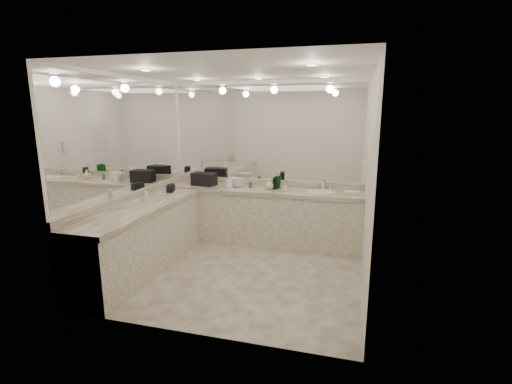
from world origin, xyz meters
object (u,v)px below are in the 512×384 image
(sink, at_px, (322,192))
(cream_cosmetic_case, at_px, (236,182))
(soap_bottle_c, at_px, (269,184))
(black_toiletry_bag, at_px, (204,179))
(wall_phone, at_px, (365,170))
(soap_bottle_b, at_px, (230,181))
(hand_towel, at_px, (352,192))
(soap_bottle_a, at_px, (211,180))

(sink, bearing_deg, cream_cosmetic_case, 178.03)
(soap_bottle_c, bearing_deg, black_toiletry_bag, 177.89)
(wall_phone, bearing_deg, soap_bottle_c, 161.87)
(sink, height_order, soap_bottle_b, soap_bottle_b)
(black_toiletry_bag, distance_m, hand_towel, 2.41)
(cream_cosmetic_case, relative_size, hand_towel, 1.06)
(wall_phone, distance_m, cream_cosmetic_case, 2.12)
(soap_bottle_b, height_order, soap_bottle_c, soap_bottle_b)
(black_toiletry_bag, relative_size, hand_towel, 1.72)
(sink, xyz_separation_m, soap_bottle_c, (-0.82, -0.03, 0.09))
(hand_towel, xyz_separation_m, soap_bottle_a, (-2.26, -0.03, 0.09))
(soap_bottle_a, height_order, soap_bottle_c, soap_bottle_a)
(hand_towel, bearing_deg, wall_phone, -72.68)
(sink, distance_m, hand_towel, 0.45)
(wall_phone, bearing_deg, hand_towel, 107.32)
(soap_bottle_b, xyz_separation_m, soap_bottle_c, (0.66, 0.02, -0.02))
(hand_towel, relative_size, soap_bottle_a, 1.04)
(soap_bottle_a, bearing_deg, cream_cosmetic_case, 10.45)
(black_toiletry_bag, height_order, soap_bottle_b, black_toiletry_bag)
(sink, distance_m, cream_cosmetic_case, 1.41)
(hand_towel, distance_m, soap_bottle_b, 1.93)
(hand_towel, bearing_deg, soap_bottle_a, -179.27)
(wall_phone, height_order, soap_bottle_b, wall_phone)
(sink, relative_size, black_toiletry_bag, 1.15)
(black_toiletry_bag, bearing_deg, soap_bottle_a, -13.70)
(hand_towel, xyz_separation_m, soap_bottle_b, (-1.93, -0.05, 0.08))
(wall_phone, xyz_separation_m, soap_bottle_a, (-2.42, 0.47, -0.34))
(hand_towel, relative_size, soap_bottle_b, 1.08)
(cream_cosmetic_case, height_order, soap_bottle_a, soap_bottle_a)
(soap_bottle_a, relative_size, soap_bottle_c, 1.22)
(sink, bearing_deg, soap_bottle_c, -177.77)
(sink, relative_size, soap_bottle_b, 2.14)
(soap_bottle_b, bearing_deg, sink, 1.92)
(wall_phone, relative_size, soap_bottle_c, 1.37)
(black_toiletry_bag, distance_m, soap_bottle_a, 0.15)
(cream_cosmetic_case, xyz_separation_m, soap_bottle_c, (0.58, -0.08, 0.02))
(black_toiletry_bag, bearing_deg, hand_towel, -0.17)
(cream_cosmetic_case, distance_m, hand_towel, 1.86)
(wall_phone, bearing_deg, sink, 140.43)
(cream_cosmetic_case, distance_m, soap_bottle_c, 0.59)
(sink, distance_m, soap_bottle_c, 0.83)
(cream_cosmetic_case, xyz_separation_m, soap_bottle_b, (-0.08, -0.10, 0.03))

